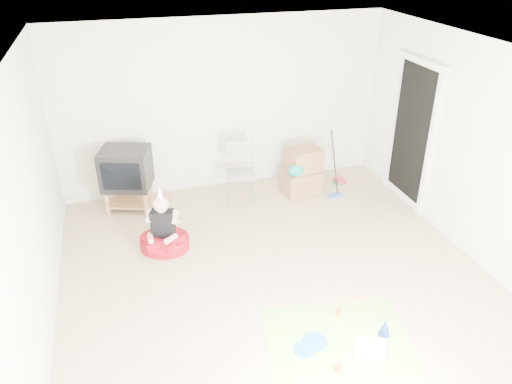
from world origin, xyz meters
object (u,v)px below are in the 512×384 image
object	(u,v)px
cardboard_boxes	(302,172)
tv_stand	(130,195)
folding_chair	(240,174)
crt_tv	(126,168)
birthday_cake	(370,350)
seated_woman	(164,235)

from	to	relation	value
cardboard_boxes	tv_stand	bearing A→B (deg)	176.10
folding_chair	crt_tv	bearing A→B (deg)	172.59
birthday_cake	folding_chair	bearing A→B (deg)	97.18
crt_tv	seated_woman	world-z (taller)	crt_tv
tv_stand	seated_woman	distance (m)	1.20
crt_tv	birthday_cake	world-z (taller)	crt_tv
tv_stand	folding_chair	xyz separation A→B (m)	(1.61, -0.21, 0.22)
cardboard_boxes	crt_tv	bearing A→B (deg)	176.10
tv_stand	folding_chair	bearing A→B (deg)	-7.41
cardboard_boxes	birthday_cake	world-z (taller)	cardboard_boxes
crt_tv	folding_chair	distance (m)	1.64
folding_chair	cardboard_boxes	world-z (taller)	folding_chair
tv_stand	cardboard_boxes	bearing A→B (deg)	-3.90
cardboard_boxes	seated_woman	xyz separation A→B (m)	(-2.26, -0.97, -0.14)
crt_tv	seated_woman	xyz separation A→B (m)	(0.35, -1.15, -0.47)
birthday_cake	crt_tv	bearing A→B (deg)	119.94
crt_tv	cardboard_boxes	world-z (taller)	crt_tv
folding_chair	cardboard_boxes	size ratio (longest dim) A/B	1.32
folding_chair	seated_woman	bearing A→B (deg)	-143.33
tv_stand	cardboard_boxes	world-z (taller)	cardboard_boxes
cardboard_boxes	seated_woman	bearing A→B (deg)	-156.66
tv_stand	folding_chair	size ratio (longest dim) A/B	0.75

